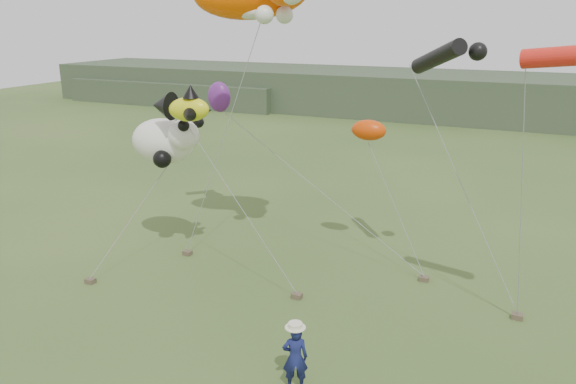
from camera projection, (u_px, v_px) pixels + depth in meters
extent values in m
plane|color=#385123|center=(230.00, 369.00, 15.24)|extent=(120.00, 120.00, 0.00)
cube|color=#2D3D28|center=(462.00, 96.00, 53.92)|extent=(90.00, 12.00, 4.00)
cube|color=#2D3D28|center=(182.00, 91.00, 63.17)|extent=(25.00, 8.00, 2.50)
imported|color=#141A4E|center=(295.00, 358.00, 14.22)|extent=(0.78, 0.67, 1.80)
cube|color=brown|center=(187.00, 253.00, 22.60)|extent=(0.34, 0.27, 0.17)
cube|color=brown|center=(297.00, 296.00, 19.10)|extent=(0.34, 0.27, 0.17)
cube|color=brown|center=(517.00, 316.00, 17.79)|extent=(0.34, 0.27, 0.17)
cube|color=brown|center=(90.00, 281.00, 20.19)|extent=(0.34, 0.27, 0.17)
cube|color=brown|center=(424.00, 279.00, 20.36)|extent=(0.34, 0.27, 0.17)
ellipsoid|color=white|center=(252.00, 12.00, 19.49)|extent=(1.51, 0.75, 0.47)
sphere|color=white|center=(264.00, 15.00, 18.15)|extent=(0.60, 0.60, 0.60)
sphere|color=white|center=(285.00, 15.00, 19.13)|extent=(0.60, 0.60, 0.60)
ellipsoid|color=yellow|center=(189.00, 109.00, 19.40)|extent=(1.67, 0.73, 0.97)
cone|color=black|center=(162.00, 106.00, 20.23)|extent=(0.82, 1.04, 1.02)
cone|color=black|center=(191.00, 91.00, 19.17)|extent=(0.57, 0.57, 0.45)
cone|color=black|center=(188.00, 116.00, 18.81)|extent=(0.60, 0.64, 0.45)
cone|color=black|center=(206.00, 111.00, 19.80)|extent=(0.60, 0.64, 0.45)
cylinder|color=black|center=(437.00, 57.00, 18.12)|extent=(2.14, 2.60, 1.30)
sphere|color=black|center=(478.00, 52.00, 17.16)|extent=(0.56, 0.56, 0.56)
ellipsoid|color=white|center=(163.00, 141.00, 21.60)|extent=(2.62, 1.75, 1.75)
sphere|color=white|center=(184.00, 135.00, 20.78)|extent=(1.16, 1.16, 1.16)
sphere|color=black|center=(184.00, 126.00, 20.20)|extent=(0.43, 0.43, 0.43)
sphere|color=black|center=(198.00, 122.00, 20.88)|extent=(0.43, 0.43, 0.43)
sphere|color=black|center=(162.00, 159.00, 20.88)|extent=(0.68, 0.68, 0.68)
sphere|color=black|center=(152.00, 148.00, 22.28)|extent=(0.68, 0.68, 0.68)
ellipsoid|color=#D73B05|center=(369.00, 130.00, 20.90)|extent=(1.32, 0.77, 0.77)
ellipsoid|color=#5E2072|center=(219.00, 97.00, 24.78)|extent=(1.09, 0.73, 1.34)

